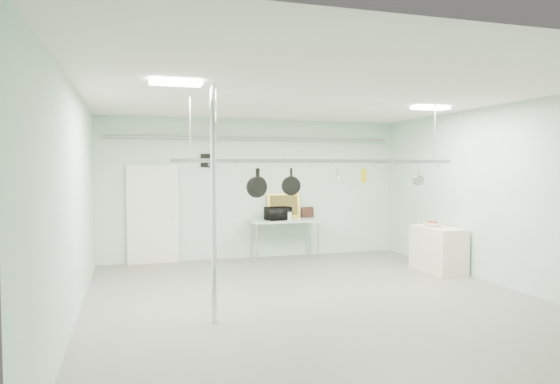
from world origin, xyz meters
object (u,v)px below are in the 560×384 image
object	(u,v)px
skillet_left	(257,182)
skillet_right	(291,181)
coffee_canister	(289,216)
fruit_bowl	(433,224)
chrome_pole	(214,205)
microwave	(278,213)
side_cabinet	(438,249)
skillet_mid	(258,180)
pot_rack	(322,159)
prep_table	(285,223)

from	to	relation	value
skillet_left	skillet_right	world-z (taller)	same
coffee_canister	skillet_right	xyz separation A→B (m)	(-0.98, -3.17, 0.88)
fruit_bowl	skillet_right	world-z (taller)	skillet_right
skillet_left	skillet_right	distance (m)	0.56
chrome_pole	coffee_canister	bearing A→B (deg)	59.93
microwave	coffee_canister	size ratio (longest dim) A/B	2.86
side_cabinet	fruit_bowl	size ratio (longest dim) A/B	3.56
skillet_mid	pot_rack	bearing A→B (deg)	-8.86
coffee_canister	fruit_bowl	size ratio (longest dim) A/B	0.56
pot_rack	skillet_left	world-z (taller)	pot_rack
prep_table	side_cabinet	bearing A→B (deg)	-40.79
skillet_left	side_cabinet	bearing A→B (deg)	16.15
chrome_pole	side_cabinet	distance (m)	5.37
chrome_pole	coffee_canister	distance (m)	4.74
side_cabinet	fruit_bowl	bearing A→B (deg)	120.22
skillet_left	prep_table	bearing A→B (deg)	66.73
prep_table	skillet_right	bearing A→B (deg)	-105.54
pot_rack	skillet_right	xyz separation A→B (m)	(-0.52, 0.00, -0.35)
chrome_pole	fruit_bowl	bearing A→B (deg)	23.66
chrome_pole	pot_rack	xyz separation A→B (m)	(1.90, 0.90, 0.63)
prep_table	microwave	world-z (taller)	microwave
prep_table	fruit_bowl	distance (m)	3.26
chrome_pole	microwave	size ratio (longest dim) A/B	5.91
prep_table	skillet_mid	bearing A→B (deg)	-113.76
prep_table	skillet_left	size ratio (longest dim) A/B	3.60
microwave	fruit_bowl	world-z (taller)	microwave
microwave	skillet_right	distance (m)	3.44
side_cabinet	pot_rack	size ratio (longest dim) A/B	0.25
skillet_left	fruit_bowl	bearing A→B (deg)	17.68
skillet_mid	prep_table	bearing A→B (deg)	57.38
microwave	skillet_right	xyz separation A→B (m)	(-0.75, -3.26, 0.83)
pot_rack	fruit_bowl	xyz separation A→B (m)	(2.89, 1.20, -1.29)
skillet_mid	skillet_right	size ratio (longest dim) A/B	0.93
chrome_pole	prep_table	bearing A→B (deg)	61.29
side_cabinet	skillet_right	distance (m)	3.91
skillet_mid	skillet_right	bearing A→B (deg)	-8.86
prep_table	side_cabinet	xyz separation A→B (m)	(2.55, -2.20, -0.38)
microwave	skillet_left	bearing A→B (deg)	56.38
side_cabinet	chrome_pole	bearing A→B (deg)	-157.59
chrome_pole	skillet_right	xyz separation A→B (m)	(1.38, 0.90, 0.28)
coffee_canister	fruit_bowl	distance (m)	3.13
side_cabinet	skillet_right	bearing A→B (deg)	-162.40
chrome_pole	pot_rack	bearing A→B (deg)	25.35
prep_table	side_cabinet	distance (m)	3.39
coffee_canister	skillet_left	world-z (taller)	skillet_left
fruit_bowl	skillet_left	xyz separation A→B (m)	(-3.97, -1.20, 0.92)
fruit_bowl	prep_table	bearing A→B (deg)	139.87
pot_rack	skillet_right	bearing A→B (deg)	180.00
chrome_pole	skillet_mid	bearing A→B (deg)	46.72
prep_table	coffee_canister	size ratio (longest dim) A/B	8.46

